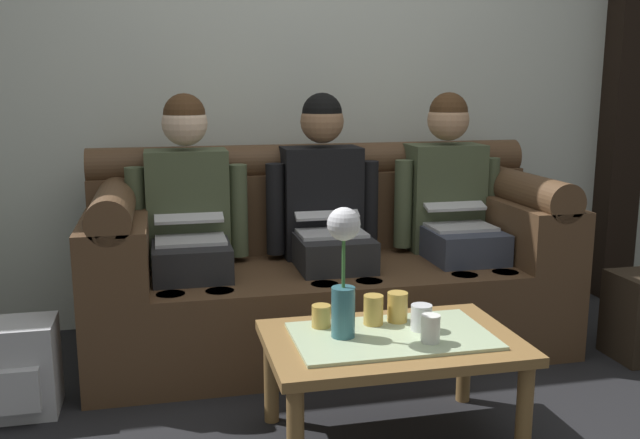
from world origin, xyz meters
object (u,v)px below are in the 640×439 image
(flower_vase, at_px, (343,264))
(person_left, at_px, (189,218))
(coffee_table, at_px, (391,350))
(cup_far_right, at_px, (397,307))
(cup_far_center, at_px, (373,310))
(cup_far_left, at_px, (431,329))
(person_middle, at_px, (326,212))
(cup_near_left, at_px, (421,317))
(person_right, at_px, (453,207))
(cup_near_right, at_px, (321,316))
(couch, at_px, (326,270))
(backpack_left, at_px, (15,369))

(flower_vase, bearing_deg, person_left, 116.14)
(coffee_table, height_order, cup_far_right, cup_far_right)
(cup_far_center, distance_m, cup_far_left, 0.25)
(person_middle, distance_m, coffee_table, 1.04)
(coffee_table, xyz_separation_m, cup_far_center, (-0.03, 0.11, 0.11))
(cup_near_left, height_order, cup_far_left, cup_far_left)
(person_right, distance_m, cup_far_left, 1.23)
(flower_vase, xyz_separation_m, cup_far_left, (0.28, -0.12, -0.21))
(person_left, distance_m, person_right, 1.30)
(cup_near_right, bearing_deg, flower_vase, -65.13)
(cup_far_center, bearing_deg, cup_near_right, 175.61)
(person_middle, distance_m, cup_far_left, 1.11)
(coffee_table, relative_size, cup_near_left, 9.61)
(cup_far_center, bearing_deg, flower_vase, -145.18)
(cup_near_left, bearing_deg, couch, 96.82)
(coffee_table, height_order, cup_near_left, cup_near_left)
(person_left, xyz_separation_m, coffee_table, (0.65, -0.99, -0.32))
(couch, xyz_separation_m, cup_near_right, (-0.22, -0.86, 0.07))
(person_left, distance_m, backpack_left, 0.97)
(coffee_table, xyz_separation_m, backpack_left, (-1.35, 0.52, -0.16))
(person_middle, bearing_deg, person_left, -179.99)
(flower_vase, bearing_deg, couch, 79.97)
(coffee_table, bearing_deg, person_middle, 90.00)
(cup_far_right, bearing_deg, coffee_table, -116.77)
(person_right, bearing_deg, coffee_table, -123.28)
(backpack_left, bearing_deg, flower_vase, -23.22)
(cup_far_right, bearing_deg, cup_near_left, -63.38)
(person_middle, height_order, cup_far_right, person_middle)
(couch, height_order, person_middle, person_middle)
(coffee_table, bearing_deg, cup_far_left, -43.79)
(cup_near_left, height_order, backpack_left, cup_near_left)
(person_right, distance_m, cup_near_right, 1.24)
(person_right, distance_m, cup_far_right, 1.06)
(cup_near_left, bearing_deg, cup_far_left, -96.04)
(couch, height_order, cup_far_right, couch)
(coffee_table, bearing_deg, cup_far_center, 105.88)
(couch, height_order, cup_near_left, couch)
(couch, xyz_separation_m, cup_far_left, (0.10, -1.09, 0.08))
(cup_far_center, bearing_deg, couch, 87.86)
(coffee_table, distance_m, cup_far_center, 0.17)
(person_left, distance_m, flower_vase, 1.08)
(flower_vase, distance_m, backpack_left, 1.37)
(person_left, height_order, cup_far_center, person_left)
(person_left, bearing_deg, person_middle, 0.01)
(coffee_table, height_order, flower_vase, flower_vase)
(person_right, distance_m, coffee_table, 1.22)
(couch, height_order, flower_vase, couch)
(person_left, height_order, person_middle, same)
(cup_far_left, xyz_separation_m, backpack_left, (-1.45, 0.62, -0.27))
(couch, relative_size, flower_vase, 4.87)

